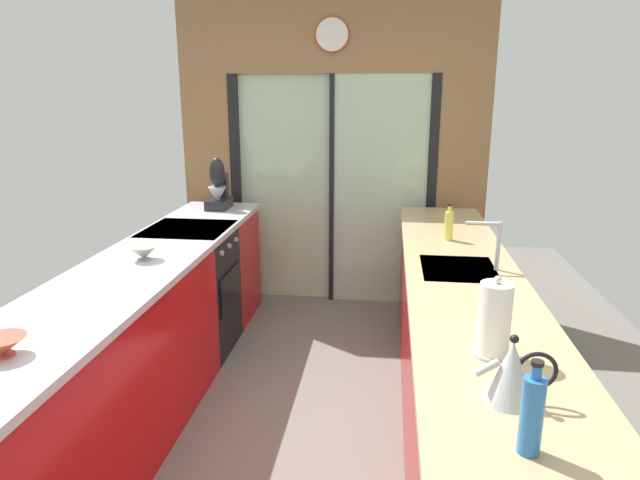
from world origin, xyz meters
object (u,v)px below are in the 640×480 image
at_px(oven_range, 192,290).
at_px(soap_bottle_near, 532,414).
at_px(stand_mixer, 218,189).
at_px(mixing_bowl_near, 3,346).
at_px(mixing_bowl_far, 144,253).
at_px(paper_towel_roll, 494,320).
at_px(soap_bottle_far, 449,225).
at_px(kettle, 512,372).

xyz_separation_m(oven_range, soap_bottle_near, (1.80, -2.32, 0.58)).
bearing_deg(oven_range, stand_mixer, 88.48).
relative_size(mixing_bowl_near, mixing_bowl_far, 1.01).
relative_size(stand_mixer, paper_towel_roll, 1.36).
bearing_deg(oven_range, soap_bottle_far, -3.10).
xyz_separation_m(oven_range, mixing_bowl_far, (0.02, -0.76, 0.51)).
bearing_deg(stand_mixer, oven_range, -91.52).
height_order(mixing_bowl_far, soap_bottle_near, soap_bottle_near).
distance_m(mixing_bowl_near, paper_towel_roll, 1.80).
xyz_separation_m(stand_mixer, soap_bottle_far, (1.78, -0.79, -0.06)).
height_order(mixing_bowl_far, soap_bottle_far, soap_bottle_far).
height_order(soap_bottle_near, soap_bottle_far, soap_bottle_near).
relative_size(oven_range, paper_towel_roll, 2.98).
distance_m(oven_range, stand_mixer, 0.94).
xyz_separation_m(soap_bottle_far, paper_towel_roll, (0.00, -1.65, 0.04)).
xyz_separation_m(kettle, soap_bottle_near, (-0.00, -0.26, 0.02)).
relative_size(mixing_bowl_far, soap_bottle_far, 0.70).
height_order(mixing_bowl_far, paper_towel_roll, paper_towel_roll).
bearing_deg(mixing_bowl_near, stand_mixer, 90.00).
xyz_separation_m(soap_bottle_near, paper_towel_roll, (0.00, 0.57, 0.02)).
height_order(kettle, soap_bottle_near, soap_bottle_near).
relative_size(mixing_bowl_near, kettle, 0.67).
xyz_separation_m(mixing_bowl_far, paper_towel_roll, (1.78, -0.98, 0.09)).
height_order(oven_range, soap_bottle_far, soap_bottle_far).
relative_size(oven_range, soap_bottle_far, 3.85).
height_order(oven_range, mixing_bowl_far, mixing_bowl_far).
distance_m(oven_range, mixing_bowl_far, 0.92).
height_order(kettle, paper_towel_roll, paper_towel_roll).
xyz_separation_m(oven_range, stand_mixer, (0.02, 0.70, 0.63)).
relative_size(mixing_bowl_far, kettle, 0.67).
bearing_deg(soap_bottle_far, oven_range, 176.90).
distance_m(oven_range, mixing_bowl_near, 2.03).
distance_m(mixing_bowl_near, mixing_bowl_far, 1.21).
bearing_deg(soap_bottle_far, soap_bottle_near, -90.00).
xyz_separation_m(mixing_bowl_near, paper_towel_roll, (1.78, 0.23, 0.10)).
bearing_deg(kettle, soap_bottle_near, -90.55).
distance_m(oven_range, soap_bottle_far, 1.89).
bearing_deg(mixing_bowl_near, oven_range, 90.54).
bearing_deg(soap_bottle_near, mixing_bowl_far, 138.88).
bearing_deg(mixing_bowl_far, soap_bottle_far, 20.52).
height_order(soap_bottle_far, paper_towel_roll, paper_towel_roll).
xyz_separation_m(mixing_bowl_far, soap_bottle_far, (1.78, 0.67, 0.06)).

